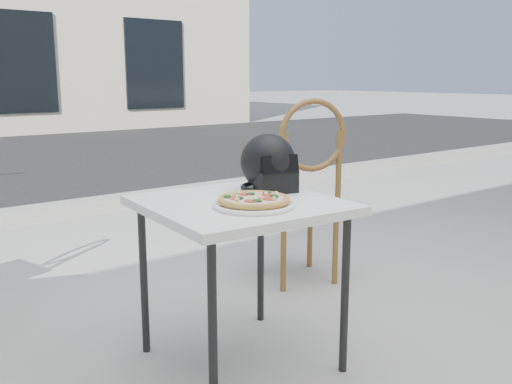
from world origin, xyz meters
TOP-DOWN VIEW (x-y plane):
  - ground at (0.00, 0.00)m, footprint 80.00×80.00m
  - curb at (0.00, 3.00)m, footprint 30.00×0.25m
  - cafe_table_main at (-0.52, -0.28)m, footprint 0.85×0.85m
  - plate at (-0.55, -0.42)m, footprint 0.35×0.35m
  - pizza at (-0.55, -0.42)m, footprint 0.32×0.32m
  - helmet at (-0.27, -0.18)m, footprint 0.31×0.32m
  - cafe_chair_main at (0.39, 0.30)m, footprint 0.55×0.55m

SIDE VIEW (x-z plane):
  - ground at x=0.00m, z-range 0.00..0.00m
  - curb at x=0.00m, z-range 0.00..0.12m
  - cafe_chair_main at x=0.39m, z-range 0.06..1.23m
  - cafe_table_main at x=-0.52m, z-range 0.31..1.06m
  - plate at x=-0.55m, z-range 0.75..0.77m
  - pizza at x=-0.55m, z-range 0.77..0.80m
  - helmet at x=-0.27m, z-range 0.74..1.00m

